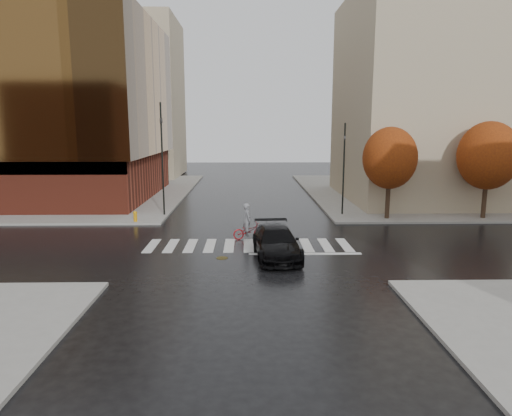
{
  "coord_description": "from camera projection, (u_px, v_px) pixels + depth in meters",
  "views": [
    {
      "loc": [
        -0.06,
        -24.65,
        6.72
      ],
      "look_at": [
        0.44,
        1.41,
        2.0
      ],
      "focal_mm": 32.0,
      "sensor_mm": 36.0,
      "label": 1
    }
  ],
  "objects": [
    {
      "name": "traffic_light_nw",
      "position": [
        162.0,
        150.0,
        33.3
      ],
      "size": [
        0.25,
        0.23,
        8.23
      ],
      "rotation": [
        0.0,
        0.0,
        -1.19
      ],
      "color": "black",
      "rests_on": "sidewalk_nw"
    },
    {
      "name": "tree_ne_b",
      "position": [
        488.0,
        156.0,
        32.23
      ],
      "size": [
        4.2,
        4.2,
        6.89
      ],
      "color": "black",
      "rests_on": "sidewalk_ne"
    },
    {
      "name": "manhole",
      "position": [
        222.0,
        258.0,
        23.46
      ],
      "size": [
        0.62,
        0.62,
        0.01
      ],
      "primitive_type": "cylinder",
      "rotation": [
        0.0,
        0.0,
        -0.03
      ],
      "color": "#4C401B",
      "rests_on": "ground"
    },
    {
      "name": "traffic_light_ne",
      "position": [
        344.0,
        164.0,
        33.74
      ],
      "size": [
        0.17,
        0.19,
        6.77
      ],
      "rotation": [
        0.0,
        0.0,
        2.93
      ],
      "color": "black",
      "rests_on": "sidewalk_ne"
    },
    {
      "name": "sidewalk_ne",
      "position": [
        454.0,
        192.0,
        46.49
      ],
      "size": [
        30.0,
        30.0,
        0.15
      ],
      "primitive_type": "cube",
      "color": "gray",
      "rests_on": "ground"
    },
    {
      "name": "building_nw_far",
      "position": [
        126.0,
        99.0,
        59.74
      ],
      "size": [
        14.0,
        12.0,
        20.0
      ],
      "primitive_type": "cube",
      "color": "tan",
      "rests_on": "sidewalk_nw"
    },
    {
      "name": "sidewalk_nw",
      "position": [
        39.0,
        193.0,
        45.7
      ],
      "size": [
        30.0,
        30.0,
        0.15
      ],
      "primitive_type": "cube",
      "color": "gray",
      "rests_on": "ground"
    },
    {
      "name": "ground",
      "position": [
        249.0,
        248.0,
        25.45
      ],
      "size": [
        120.0,
        120.0,
        0.0
      ],
      "primitive_type": "plane",
      "color": "black",
      "rests_on": "ground"
    },
    {
      "name": "tree_ne_a",
      "position": [
        390.0,
        158.0,
        32.13
      ],
      "size": [
        3.8,
        3.8,
        6.5
      ],
      "color": "black",
      "rests_on": "sidewalk_ne"
    },
    {
      "name": "building_ne_tan",
      "position": [
        437.0,
        98.0,
        40.87
      ],
      "size": [
        16.0,
        16.0,
        18.0
      ],
      "primitive_type": "cube",
      "color": "tan",
      "rests_on": "sidewalk_ne"
    },
    {
      "name": "crosswalk",
      "position": [
        249.0,
        245.0,
        25.94
      ],
      "size": [
        12.0,
        3.0,
        0.01
      ],
      "primitive_type": "cube",
      "color": "silver",
      "rests_on": "ground"
    },
    {
      "name": "fire_hydrant",
      "position": [
        135.0,
        216.0,
        31.6
      ],
      "size": [
        0.27,
        0.27,
        0.75
      ],
      "color": "orange",
      "rests_on": "sidewalk_nw"
    },
    {
      "name": "office_glass",
      "position": [
        5.0,
        108.0,
        41.26
      ],
      "size": [
        27.0,
        19.0,
        16.0
      ],
      "color": "maroon",
      "rests_on": "sidewalk_nw"
    },
    {
      "name": "sedan",
      "position": [
        276.0,
        242.0,
        23.57
      ],
      "size": [
        2.55,
        5.51,
        1.56
      ],
      "primitive_type": "imported",
      "rotation": [
        0.0,
        0.0,
        0.07
      ],
      "color": "black",
      "rests_on": "ground"
    },
    {
      "name": "cyclist",
      "position": [
        248.0,
        227.0,
        27.29
      ],
      "size": [
        2.02,
        1.14,
        2.17
      ],
      "rotation": [
        0.0,
        0.0,
        1.84
      ],
      "color": "maroon",
      "rests_on": "ground"
    }
  ]
}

